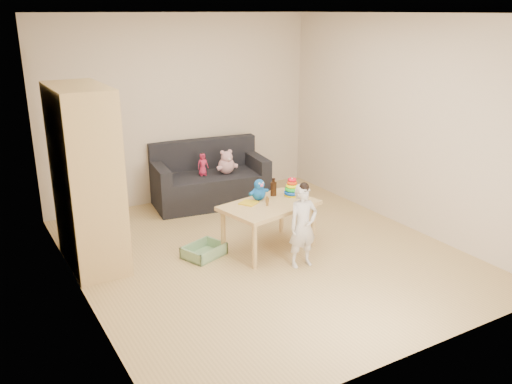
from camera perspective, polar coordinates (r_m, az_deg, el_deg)
room at (r=5.79m, az=0.82°, el=5.34°), size 4.50×4.50×4.50m
wardrobe at (r=5.92m, az=-17.45°, el=1.39°), size 0.53×1.07×1.92m
sofa at (r=7.71m, az=-4.84°, el=0.35°), size 1.66×0.98×0.44m
play_table at (r=6.21m, az=1.39°, el=-3.65°), size 1.17×0.87×0.55m
storage_bin at (r=6.13m, az=-5.50°, el=-6.17°), size 0.53×0.47×0.13m
toddler at (r=5.77m, az=4.96°, el=-3.70°), size 0.34×0.24×0.89m
pink_bear at (r=7.60m, az=-3.14°, el=3.00°), size 0.29×0.26×0.29m
doll at (r=7.53m, az=-5.63°, el=2.87°), size 0.16×0.11×0.31m
ring_stacker at (r=6.35m, az=3.79°, el=0.34°), size 0.19×0.19×0.22m
brown_bottle at (r=6.35m, az=1.85°, el=0.39°), size 0.07×0.07×0.21m
blue_plush at (r=6.20m, az=0.29°, el=0.30°), size 0.25×0.22×0.25m
wooden_figure at (r=6.02m, az=1.20°, el=-0.94°), size 0.06×0.06×0.11m
yellow_book at (r=6.11m, az=-0.77°, el=-1.15°), size 0.24×0.24×0.01m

